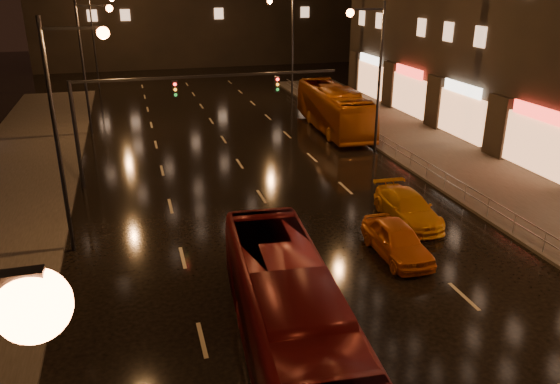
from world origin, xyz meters
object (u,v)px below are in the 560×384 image
Objects in this scene: taxi_far at (408,208)px; bus_curb at (334,108)px; taxi_near at (397,240)px; bus_red at (291,321)px.

bus_curb is at bearing 83.02° from taxi_far.
taxi_far is at bearing 55.90° from taxi_near.
bus_red is at bearing -132.47° from taxi_far.
bus_curb is 2.75× the size of taxi_near.
bus_red reaches higher than taxi_far.
bus_curb is 2.47× the size of taxi_far.
bus_red is 0.95× the size of bus_curb.
taxi_far is at bearing 49.90° from bus_red.
bus_curb is at bearing 77.10° from taxi_near.
bus_curb reaches higher than taxi_far.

